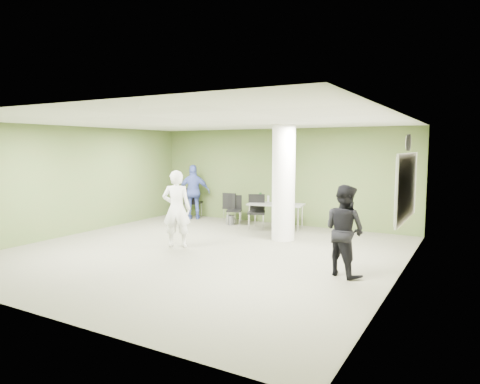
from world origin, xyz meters
The scene contains 17 objects.
floor centered at (0.00, 0.00, 0.00)m, with size 8.00×8.00×0.00m, color #525041.
ceiling centered at (0.00, 0.00, 2.80)m, with size 8.00×8.00×0.00m, color white.
wall_back centered at (0.00, 4.00, 1.40)m, with size 8.00×0.02×2.80m, color #47602D.
wall_left centered at (-4.00, 0.00, 1.40)m, with size 0.02×8.00×2.80m, color #47602D.
wall_right_cream centered at (4.00, 0.00, 1.40)m, with size 0.02×8.00×2.80m, color beige.
column centered at (1.00, 2.00, 1.40)m, with size 0.56×0.56×2.80m, color silver.
whiteboard centered at (3.92, 1.20, 1.50)m, with size 0.05×2.30×1.30m.
wall_clock centered at (3.92, 1.20, 2.35)m, with size 0.06×0.32×0.32m.
folding_table centered at (0.28, 3.09, 0.67)m, with size 1.60×0.90×0.97m.
wastebasket centered at (-1.17, 3.11, 0.14)m, with size 0.24×0.24×0.27m, color #4C4C4C.
chair_back_left centered at (-2.86, 3.56, 0.57)m, with size 0.59×0.59×0.98m.
chair_back_right centered at (-1.35, 3.45, 0.53)m, with size 0.48×0.48×0.90m.
chair_table_left centered at (-1.11, 3.26, 0.49)m, with size 0.55×0.55×0.85m.
chair_table_right centered at (-0.21, 2.91, 0.56)m, with size 0.63×0.63×0.96m.
woman_white centered at (-0.79, 0.10, 0.87)m, with size 0.64×0.42×1.75m, color silver.
man_black centered at (3.12, -0.18, 0.81)m, with size 0.78×0.61×1.61m, color black.
man_blue centered at (-2.67, 3.40, 0.86)m, with size 1.00×0.42×1.71m, color #4659AF.
Camera 1 is at (5.16, -7.52, 2.26)m, focal length 32.00 mm.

